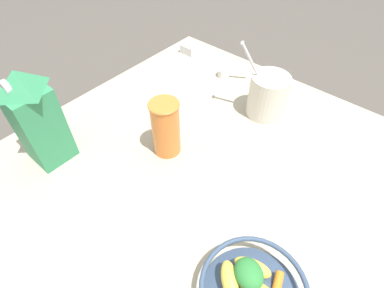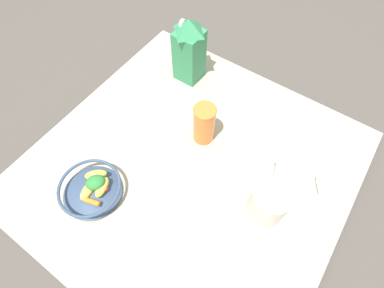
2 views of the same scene
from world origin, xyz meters
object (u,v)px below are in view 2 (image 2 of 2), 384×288
fruit_bowl (92,189)px  spice_jar (351,136)px  milk_carton (189,50)px  yogurt_tub (270,201)px  drinking_cup (204,124)px

fruit_bowl → spice_jar: 0.90m
milk_carton → yogurt_tub: milk_carton is taller
yogurt_tub → spice_jar: yogurt_tub is taller
fruit_bowl → spice_jar: size_ratio=3.31×
milk_carton → drinking_cup: 0.31m
milk_carton → spice_jar: bearing=96.3°
drinking_cup → fruit_bowl: bearing=-24.3°
fruit_bowl → milk_carton: bearing=-175.9°
fruit_bowl → yogurt_tub: size_ratio=0.86×
milk_carton → spice_jar: (-0.07, 0.65, -0.12)m
drinking_cup → spice_jar: drinking_cup is taller
milk_carton → yogurt_tub: bearing=57.2°
fruit_bowl → spice_jar: bearing=137.9°
fruit_bowl → drinking_cup: (-0.38, 0.17, 0.05)m
spice_jar → milk_carton: bearing=-83.7°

